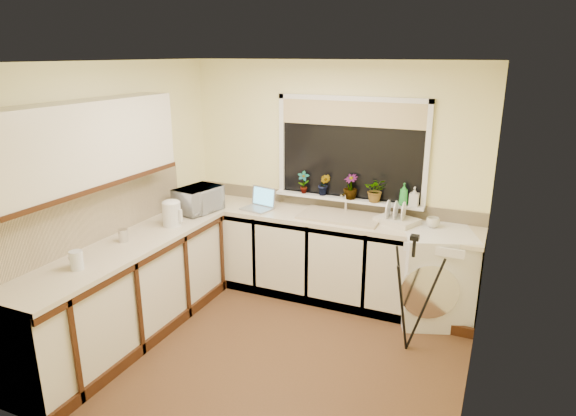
% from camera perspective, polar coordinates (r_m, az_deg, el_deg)
% --- Properties ---
extents(floor, '(3.20, 3.20, 0.00)m').
position_cam_1_polar(floor, '(4.61, -1.69, -15.84)').
color(floor, brown).
rests_on(floor, ground).
extents(ceiling, '(3.20, 3.20, 0.00)m').
position_cam_1_polar(ceiling, '(3.87, -2.02, 16.24)').
color(ceiling, white).
rests_on(ceiling, ground).
extents(wall_back, '(3.20, 0.00, 3.20)m').
position_cam_1_polar(wall_back, '(5.42, 5.02, 3.35)').
color(wall_back, '#FFF6AA').
rests_on(wall_back, ground).
extents(wall_front, '(3.20, 0.00, 3.20)m').
position_cam_1_polar(wall_front, '(2.90, -14.89, -9.81)').
color(wall_front, '#FFF6AA').
rests_on(wall_front, ground).
extents(wall_left, '(0.00, 3.00, 3.00)m').
position_cam_1_polar(wall_left, '(4.95, -18.79, 1.17)').
color(wall_left, '#FFF6AA').
rests_on(wall_left, ground).
extents(wall_right, '(0.00, 3.00, 3.00)m').
position_cam_1_polar(wall_right, '(3.72, 21.09, -4.31)').
color(wall_right, '#FFF6AA').
rests_on(wall_right, ground).
extents(base_cabinet_back, '(2.55, 0.60, 0.86)m').
position_cam_1_polar(base_cabinet_back, '(5.50, 0.57, -5.06)').
color(base_cabinet_back, silver).
rests_on(base_cabinet_back, floor).
extents(base_cabinet_left, '(0.54, 2.40, 0.86)m').
position_cam_1_polar(base_cabinet_left, '(4.83, -17.59, -9.23)').
color(base_cabinet_left, silver).
rests_on(base_cabinet_left, floor).
extents(worktop_back, '(3.20, 0.60, 0.04)m').
position_cam_1_polar(worktop_back, '(5.24, 3.86, -1.03)').
color(worktop_back, beige).
rests_on(worktop_back, base_cabinet_back).
extents(worktop_left, '(0.60, 2.40, 0.04)m').
position_cam_1_polar(worktop_left, '(4.66, -18.09, -4.25)').
color(worktop_left, beige).
rests_on(worktop_left, base_cabinet_left).
extents(upper_cabinet, '(0.28, 1.90, 0.70)m').
position_cam_1_polar(upper_cabinet, '(4.41, -21.86, 6.64)').
color(upper_cabinet, silver).
rests_on(upper_cabinet, wall_left).
extents(splashback_left, '(0.02, 2.40, 0.45)m').
position_cam_1_polar(splashback_left, '(4.77, -20.96, -0.92)').
color(splashback_left, beige).
rests_on(splashback_left, wall_left).
extents(splashback_back, '(3.20, 0.02, 0.14)m').
position_cam_1_polar(splashback_back, '(5.47, 4.91, 0.73)').
color(splashback_back, beige).
rests_on(splashback_back, wall_back).
extents(window_glass, '(1.50, 0.02, 1.00)m').
position_cam_1_polar(window_glass, '(5.27, 7.13, 6.53)').
color(window_glass, black).
rests_on(window_glass, wall_back).
extents(window_blind, '(1.50, 0.02, 0.25)m').
position_cam_1_polar(window_blind, '(5.19, 7.20, 10.55)').
color(window_blind, tan).
rests_on(window_blind, wall_back).
extents(windowsill, '(1.60, 0.14, 0.03)m').
position_cam_1_polar(windowsill, '(5.34, 6.75, 0.99)').
color(windowsill, white).
rests_on(windowsill, wall_back).
extents(sink, '(0.82, 0.46, 0.03)m').
position_cam_1_polar(sink, '(5.17, 5.95, -0.96)').
color(sink, tan).
rests_on(sink, worktop_back).
extents(faucet, '(0.03, 0.03, 0.24)m').
position_cam_1_polar(faucet, '(5.30, 6.59, 0.70)').
color(faucet, silver).
rests_on(faucet, worktop_back).
extents(washing_machine, '(0.81, 0.80, 0.90)m').
position_cam_1_polar(washing_machine, '(5.10, 16.31, -7.41)').
color(washing_machine, white).
rests_on(washing_machine, floor).
extents(laptop, '(0.35, 0.31, 0.23)m').
position_cam_1_polar(laptop, '(5.43, -3.21, 0.55)').
color(laptop, '#95959C').
rests_on(laptop, worktop_back).
extents(kettle, '(0.18, 0.18, 0.23)m').
position_cam_1_polar(kettle, '(5.00, -13.03, -0.69)').
color(kettle, silver).
rests_on(kettle, worktop_left).
extents(dish_rack, '(0.46, 0.41, 0.06)m').
position_cam_1_polar(dish_rack, '(5.07, 12.24, -1.42)').
color(dish_rack, beige).
rests_on(dish_rack, worktop_back).
extents(tripod, '(0.62, 0.62, 1.07)m').
position_cam_1_polar(tripod, '(4.50, 13.68, -9.44)').
color(tripod, black).
rests_on(tripod, floor).
extents(glass_jug, '(0.10, 0.10, 0.15)m').
position_cam_1_polar(glass_jug, '(4.25, -22.83, -5.47)').
color(glass_jug, silver).
rests_on(glass_jug, worktop_left).
extents(steel_jar, '(0.09, 0.09, 0.12)m').
position_cam_1_polar(steel_jar, '(4.72, -18.17, -2.97)').
color(steel_jar, silver).
rests_on(steel_jar, worktop_left).
extents(microwave, '(0.41, 0.53, 0.26)m').
position_cam_1_polar(microwave, '(5.39, -10.13, 0.94)').
color(microwave, silver).
rests_on(microwave, worktop_left).
extents(plant_a, '(0.15, 0.12, 0.24)m').
position_cam_1_polar(plant_a, '(5.45, 1.76, 2.92)').
color(plant_a, '#999999').
rests_on(plant_a, windowsill).
extents(plant_b, '(0.14, 0.12, 0.24)m').
position_cam_1_polar(plant_b, '(5.38, 4.11, 2.66)').
color(plant_b, '#999999').
rests_on(plant_b, windowsill).
extents(plant_c, '(0.18, 0.18, 0.26)m').
position_cam_1_polar(plant_c, '(5.27, 7.09, 2.41)').
color(plant_c, '#999999').
rests_on(plant_c, windowsill).
extents(plant_d, '(0.25, 0.23, 0.25)m').
position_cam_1_polar(plant_d, '(5.21, 9.91, 2.02)').
color(plant_d, '#999999').
rests_on(plant_d, windowsill).
extents(soap_bottle_green, '(0.09, 0.09, 0.23)m').
position_cam_1_polar(soap_bottle_green, '(5.14, 12.97, 1.52)').
color(soap_bottle_green, green).
rests_on(soap_bottle_green, windowsill).
extents(soap_bottle_clear, '(0.09, 0.09, 0.19)m').
position_cam_1_polar(soap_bottle_clear, '(5.15, 14.10, 1.27)').
color(soap_bottle_clear, '#999999').
rests_on(soap_bottle_clear, windowsill).
extents(cup_back, '(0.16, 0.16, 0.10)m').
position_cam_1_polar(cup_back, '(5.04, 16.08, -1.59)').
color(cup_back, beige).
rests_on(cup_back, worktop_back).
extents(cup_left, '(0.13, 0.13, 0.09)m').
position_cam_1_polar(cup_left, '(4.31, -22.96, -5.61)').
color(cup_left, beige).
rests_on(cup_left, worktop_left).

